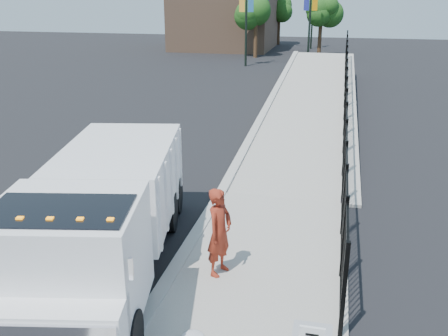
# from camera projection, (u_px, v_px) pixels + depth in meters

# --- Properties ---
(ground) EXTENTS (120.00, 120.00, 0.00)m
(ground) POSITION_uv_depth(u_px,v_px,m) (182.00, 262.00, 11.42)
(ground) COLOR black
(ground) RESTS_ON ground
(sidewalk) EXTENTS (3.55, 12.00, 0.12)m
(sidewalk) POSITION_uv_depth(u_px,v_px,m) (249.00, 325.00, 9.15)
(sidewalk) COLOR #9E998E
(sidewalk) RESTS_ON ground
(curb) EXTENTS (0.30, 12.00, 0.16)m
(curb) POSITION_uv_depth(u_px,v_px,m) (150.00, 310.00, 9.55)
(curb) COLOR #ADAAA3
(curb) RESTS_ON ground
(ramp) EXTENTS (3.95, 24.06, 3.19)m
(ramp) POSITION_uv_depth(u_px,v_px,m) (315.00, 111.00, 25.66)
(ramp) COLOR #9E998E
(ramp) RESTS_ON ground
(iron_fence) EXTENTS (0.10, 28.00, 1.80)m
(iron_fence) POSITION_uv_depth(u_px,v_px,m) (345.00, 113.00, 21.38)
(iron_fence) COLOR black
(iron_fence) RESTS_ON ground
(truck) EXTENTS (3.89, 8.04, 2.64)m
(truck) POSITION_uv_depth(u_px,v_px,m) (101.00, 215.00, 10.27)
(truck) COLOR black
(truck) RESTS_ON ground
(worker) EXTENTS (0.67, 0.82, 1.93)m
(worker) POSITION_uv_depth(u_px,v_px,m) (219.00, 232.00, 10.44)
(worker) COLOR maroon
(worker) RESTS_ON sidewalk
(arrow_sign) EXTENTS (0.35, 0.04, 0.22)m
(arrow_sign) POSITION_uv_depth(u_px,v_px,m) (312.00, 334.00, 6.73)
(arrow_sign) COLOR white
(arrow_sign) RESTS_ON utility_cabinet
(light_pole_0) EXTENTS (3.77, 0.22, 8.00)m
(light_pole_0) POSITION_uv_depth(u_px,v_px,m) (250.00, 11.00, 39.48)
(light_pole_0) COLOR black
(light_pole_0) RESTS_ON ground
(light_pole_1) EXTENTS (3.77, 0.22, 8.00)m
(light_pole_1) POSITION_uv_depth(u_px,v_px,m) (307.00, 9.00, 42.47)
(light_pole_1) COLOR black
(light_pole_1) RESTS_ON ground
(light_pole_2) EXTENTS (3.77, 0.22, 8.00)m
(light_pole_2) POSITION_uv_depth(u_px,v_px,m) (266.00, 7.00, 48.12)
(light_pole_2) COLOR black
(light_pole_2) RESTS_ON ground
(light_pole_3) EXTENTS (3.77, 0.22, 8.00)m
(light_pole_3) POSITION_uv_depth(u_px,v_px,m) (310.00, 6.00, 51.77)
(light_pole_3) COLOR black
(light_pole_3) RESTS_ON ground
(tree_0) EXTENTS (2.78, 2.78, 5.39)m
(tree_0) POSITION_uv_depth(u_px,v_px,m) (256.00, 13.00, 44.92)
(tree_0) COLOR #382314
(tree_0) RESTS_ON ground
(tree_1) EXTENTS (2.28, 2.28, 5.14)m
(tree_1) POSITION_uv_depth(u_px,v_px,m) (321.00, 13.00, 45.74)
(tree_1) COLOR #382314
(tree_1) RESTS_ON ground
(tree_2) EXTENTS (2.80, 2.80, 5.40)m
(tree_2) POSITION_uv_depth(u_px,v_px,m) (279.00, 8.00, 56.16)
(tree_2) COLOR #382314
(tree_2) RESTS_ON ground
(building) EXTENTS (10.00, 10.00, 8.00)m
(building) POSITION_uv_depth(u_px,v_px,m) (225.00, 9.00, 52.37)
(building) COLOR #8C664C
(building) RESTS_ON ground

